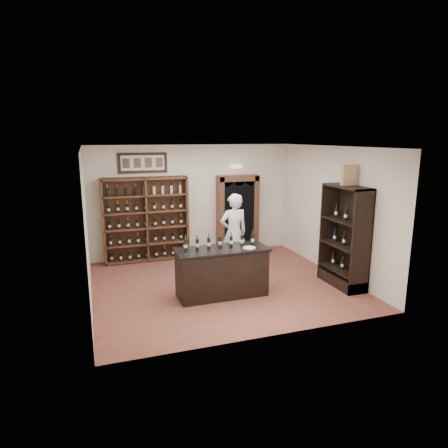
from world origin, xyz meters
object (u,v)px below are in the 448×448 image
Objects in this scene: tasting_counter at (222,272)px; counter_bottle_0 at (186,245)px; side_cabinet at (345,252)px; wine_crate at (349,175)px; shopkeeper at (234,233)px; wine_shelf at (146,219)px.

counter_bottle_0 is (-0.72, 0.11, 0.61)m from tasting_counter.
tasting_counter is at bearing 173.72° from side_cabinet.
tasting_counter is 3.35m from wine_crate.
shopkeeper reaches higher than tasting_counter.
side_cabinet reaches higher than tasting_counter.
wine_shelf is 3.19m from tasting_counter.
counter_bottle_0 is (0.38, -2.83, 0.01)m from wine_shelf.
wine_crate is (2.73, -0.25, 1.92)m from tasting_counter.
tasting_counter is 1.63m from shopkeeper.
counter_bottle_0 is 3.71m from wine_crate.
wine_crate is at bearing -5.98° from counter_bottle_0.
counter_bottle_0 is at bearing 36.23° from shopkeeper.
wine_shelf and side_cabinet have the same top height.
wine_crate is (3.83, -3.19, 1.31)m from wine_shelf.
shopkeeper is 2.94m from wine_crate.
side_cabinet is 2.58m from shopkeeper.
side_cabinet is at bearing -40.21° from wine_shelf.
side_cabinet is 1.66m from wine_crate.
shopkeeper is at bearing 40.42° from counter_bottle_0.
side_cabinet is (3.44, -0.41, -0.35)m from counter_bottle_0.
counter_bottle_0 is at bearing -177.05° from wine_crate.
tasting_counter is 0.99× the size of shopkeeper.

